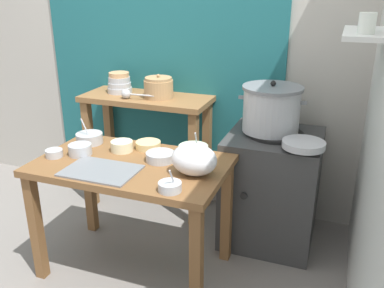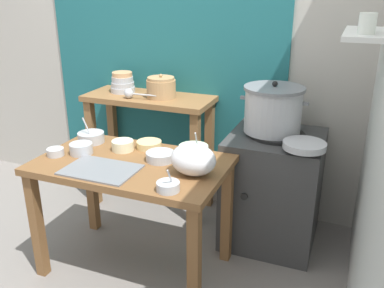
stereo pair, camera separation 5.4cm
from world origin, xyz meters
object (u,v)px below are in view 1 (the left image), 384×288
Objects in this scene: plastic_bag at (194,160)px; prep_bowl_3 at (193,151)px; wide_pan at (304,144)px; prep_bowl_7 at (170,186)px; prep_bowl_1 at (54,153)px; prep_bowl_2 at (148,145)px; stove_block at (271,187)px; clay_pot at (159,88)px; steamer_pot at (271,109)px; prep_table at (132,180)px; prep_bowl_6 at (160,156)px; prep_bowl_4 at (122,146)px; ladle at (127,94)px; prep_bowl_5 at (80,149)px; serving_tray at (101,171)px; back_shelf_table at (147,125)px; bowl_stack_enamel at (119,83)px; prep_bowl_0 at (89,138)px.

plastic_bag reaches higher than prep_bowl_3.
wide_pan is 1.92× the size of prep_bowl_7.
prep_bowl_1 and prep_bowl_2 have the same top height.
clay_pot reaches higher than stove_block.
prep_bowl_7 reaches higher than prep_bowl_2.
stove_block is 0.55m from steamer_pot.
prep_bowl_6 is at bearing 28.04° from prep_table.
prep_bowl_4 is at bearing 162.59° from plastic_bag.
prep_bowl_2 is 0.21m from prep_bowl_6.
prep_bowl_3 is at bearing -159.94° from wide_pan.
clay_pot is 0.78m from prep_bowl_6.
ladle is at bearing 138.16° from plastic_bag.
prep_bowl_6 is (-0.16, -0.12, -0.01)m from prep_bowl_3.
prep_bowl_1 is 0.83m from prep_bowl_7.
prep_table is at bearing 0.74° from prep_bowl_5.
serving_tray is 0.55m from prep_bowl_3.
prep_bowl_4 is (-0.81, -0.51, -0.18)m from steamer_pot.
prep_bowl_5 is (-0.07, -0.76, 0.08)m from back_shelf_table.
clay_pot reaches higher than prep_bowl_6.
plastic_bag is 0.74m from prep_bowl_5.
bowl_stack_enamel reaches higher than prep_table.
wide_pan is (1.01, 0.59, 0.07)m from serving_tray.
prep_bowl_2 is at bearing 90.58° from prep_table.
back_shelf_table reaches higher than prep_bowl_2.
prep_table is 0.45m from prep_bowl_7.
back_shelf_table reaches higher than prep_bowl_4.
plastic_bag is at bearing -15.02° from prep_bowl_0.
clay_pot is 0.93m from prep_bowl_1.
wide_pan reaches higher than prep_bowl_1.
plastic_bag is at bearing -42.40° from bowl_stack_enamel.
clay_pot is 0.81m from prep_bowl_5.
prep_bowl_6 is (-0.57, -0.55, 0.36)m from stove_block.
bowl_stack_enamel is 0.79m from prep_bowl_4.
back_shelf_table reaches higher than prep_bowl_6.
stove_block is at bearing 31.09° from prep_bowl_5.
stove_block is at bearing 44.22° from prep_bowl_6.
prep_bowl_0 is 1.69× the size of prep_bowl_1.
steamer_pot is 2.59× the size of prep_bowl_6.
plastic_bag is 1.91× the size of prep_bowl_7.
prep_bowl_7 is at bearing -84.70° from prep_bowl_3.
clay_pot reaches higher than wide_pan.
bowl_stack_enamel is 1.11× the size of prep_bowl_6.
bowl_stack_enamel reaches higher than back_shelf_table.
wide_pan is at bearing -46.66° from stove_block.
prep_bowl_5 is at bearing -170.27° from prep_bowl_6.
bowl_stack_enamel is 1.48m from wide_pan.
stove_block is at bearing -7.71° from bowl_stack_enamel.
clay_pot is 0.66m from prep_bowl_4.
prep_bowl_1 is at bearing -145.62° from prep_bowl_2.
prep_bowl_1 is 0.57× the size of prep_bowl_3.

